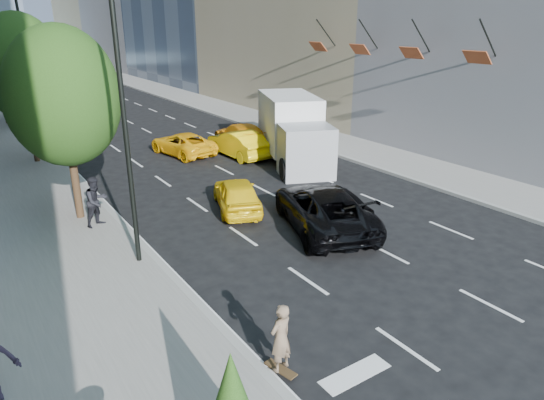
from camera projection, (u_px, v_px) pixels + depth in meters
ground at (366, 260)px, 16.46m from camera, size 160.00×160.00×0.00m
sidewalk_right at (217, 107)px, 45.03m from camera, size 4.00×120.00×0.15m
lamp_near at (127, 87)px, 14.27m from camera, size 2.13×0.22×10.00m
lamp_far at (28, 54)px, 28.31m from camera, size 2.13×0.22×10.00m
tree_near at (63, 97)px, 18.01m from camera, size 4.20×4.20×7.46m
tree_mid at (21, 67)px, 25.69m from camera, size 4.50×4.50×7.99m
facade_flags at (386, 47)px, 27.63m from camera, size 1.85×13.30×2.05m
skateboarder at (281, 342)px, 10.92m from camera, size 0.69×0.54×1.69m
black_sedan_lincoln at (323, 208)px, 18.71m from camera, size 4.61×6.55×1.66m
black_sedan_mercedes at (324, 202)px, 19.73m from camera, size 2.42×5.04×1.42m
taxi_a at (237, 194)px, 20.60m from camera, size 3.03×4.49×1.42m
taxi_b at (238, 143)px, 28.70m from camera, size 1.85×4.83×1.57m
taxi_c at (183, 144)px, 29.16m from camera, size 2.96×5.06×1.32m
taxi_d at (242, 136)px, 30.45m from camera, size 3.14×5.84×1.61m
city_bus at (54, 94)px, 40.69m from camera, size 3.82×13.46×3.71m
box_truck at (293, 129)px, 27.30m from camera, size 5.44×8.11×3.66m
pedestrian_a at (96, 201)px, 18.54m from camera, size 1.19×1.09×1.98m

